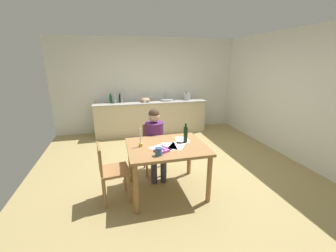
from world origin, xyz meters
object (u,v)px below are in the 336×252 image
(sink_unit, at_px, (166,100))
(coffee_mug, at_px, (159,152))
(bottle_oil, at_px, (111,99))
(bottle_vinegar, at_px, (115,99))
(book_magazine, at_px, (162,150))
(wine_bottle_on_table, at_px, (186,134))
(chair_side_empty, at_px, (110,170))
(person_seated, at_px, (155,139))
(dining_table, at_px, (167,152))
(stovetop_kettle, at_px, (187,96))
(mixing_bowl, at_px, (145,100))
(chair_at_table, at_px, (154,145))
(teacup_on_counter, at_px, (145,101))
(wine_glass_near_sink, at_px, (152,96))
(bottle_sauce, at_px, (122,98))
(candlestick, at_px, (141,141))
(bottle_wine_red, at_px, (120,98))
(wine_glass_by_kettle, at_px, (149,97))

(sink_unit, bearing_deg, coffee_mug, -105.65)
(bottle_oil, xyz_separation_m, bottle_vinegar, (0.11, -0.05, -0.00))
(book_magazine, height_order, wine_bottle_on_table, wine_bottle_on_table)
(chair_side_empty, height_order, wine_bottle_on_table, wine_bottle_on_table)
(bottle_vinegar, bearing_deg, person_seated, -75.37)
(dining_table, distance_m, stovetop_kettle, 3.26)
(mixing_bowl, bearing_deg, bottle_oil, 174.51)
(bottle_vinegar, bearing_deg, wine_bottle_on_table, -70.77)
(chair_at_table, relative_size, teacup_on_counter, 7.40)
(bottle_oil, bearing_deg, wine_glass_near_sink, 5.93)
(bottle_vinegar, distance_m, bottle_sauce, 0.18)
(wine_bottle_on_table, distance_m, wine_glass_near_sink, 3.04)
(bottle_sauce, relative_size, mixing_bowl, 1.04)
(person_seated, bearing_deg, wine_bottle_on_table, -52.81)
(dining_table, xyz_separation_m, sink_unit, (0.73, 2.96, 0.27))
(candlestick, xyz_separation_m, bottle_oil, (-0.41, 2.93, 0.16))
(dining_table, distance_m, sink_unit, 3.06)
(wine_bottle_on_table, height_order, bottle_oil, bottle_oil)
(bottle_oil, bearing_deg, bottle_sauce, -1.05)
(candlestick, relative_size, wine_bottle_on_table, 0.92)
(person_seated, xyz_separation_m, wine_glass_near_sink, (0.40, 2.53, 0.33))
(bottle_wine_red, relative_size, mixing_bowl, 0.94)
(chair_at_table, relative_size, person_seated, 0.73)
(book_magazine, xyz_separation_m, sink_unit, (0.85, 3.15, 0.14))
(wine_bottle_on_table, bearing_deg, chair_at_table, 120.28)
(wine_bottle_on_table, relative_size, bottle_oil, 1.21)
(bottle_sauce, distance_m, stovetop_kettle, 1.85)
(dining_table, relative_size, bottle_sauce, 4.34)
(bottle_sauce, xyz_separation_m, wine_glass_near_sink, (0.84, 0.12, -0.00))
(bottle_sauce, xyz_separation_m, stovetop_kettle, (1.85, -0.03, -0.02))
(person_seated, bearing_deg, bottle_vinegar, 104.63)
(bottle_sauce, bearing_deg, chair_side_empty, -96.27)
(chair_side_empty, bearing_deg, bottle_sauce, 83.73)
(bottle_oil, distance_m, bottle_wine_red, 0.25)
(candlestick, xyz_separation_m, bottle_wine_red, (-0.17, 2.99, 0.16))
(book_magazine, bearing_deg, candlestick, 109.21)
(sink_unit, height_order, wine_glass_by_kettle, sink_unit)
(bottle_wine_red, relative_size, stovetop_kettle, 1.10)
(chair_side_empty, distance_m, wine_glass_by_kettle, 3.36)
(book_magazine, xyz_separation_m, mixing_bowl, (0.24, 3.09, 0.18))
(chair_side_empty, xyz_separation_m, bottle_oil, (0.05, 3.02, 0.51))
(dining_table, height_order, wine_glass_by_kettle, wine_glass_by_kettle)
(chair_at_table, height_order, chair_side_empty, chair_side_empty)
(coffee_mug, distance_m, sink_unit, 3.40)
(sink_unit, distance_m, bottle_oil, 1.52)
(dining_table, relative_size, chair_at_table, 1.32)
(bottle_oil, relative_size, bottle_sauce, 0.94)
(chair_at_table, height_order, bottle_sauce, bottle_sauce)
(wine_glass_by_kettle, bearing_deg, wine_bottle_on_table, -88.58)
(dining_table, height_order, wine_glass_near_sink, wine_glass_near_sink)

